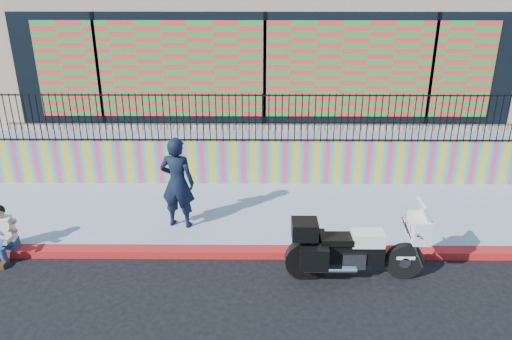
{
  "coord_description": "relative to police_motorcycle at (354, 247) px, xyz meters",
  "views": [
    {
      "loc": [
        -0.12,
        -8.42,
        5.26
      ],
      "look_at": [
        -0.19,
        1.2,
        1.32
      ],
      "focal_mm": 35.0,
      "sensor_mm": 36.0,
      "label": 1
    }
  ],
  "objects": [
    {
      "name": "ground",
      "position": [
        -1.56,
        0.71,
        -0.64
      ],
      "size": [
        90.0,
        90.0,
        0.0
      ],
      "primitive_type": "plane",
      "color": "black",
      "rests_on": "ground"
    },
    {
      "name": "red_curb",
      "position": [
        -1.56,
        0.71,
        -0.56
      ],
      "size": [
        16.0,
        0.3,
        0.15
      ],
      "primitive_type": "cube",
      "color": "#B10C26",
      "rests_on": "ground"
    },
    {
      "name": "sidewalk",
      "position": [
        -1.56,
        2.36,
        -0.56
      ],
      "size": [
        16.0,
        3.0,
        0.15
      ],
      "primitive_type": "cube",
      "color": "#98A1B6",
      "rests_on": "ground"
    },
    {
      "name": "mural_wall",
      "position": [
        -1.56,
        3.96,
        0.06
      ],
      "size": [
        16.0,
        0.2,
        1.1
      ],
      "primitive_type": "cube",
      "color": "#DE3A69",
      "rests_on": "sidewalk"
    },
    {
      "name": "metal_fence",
      "position": [
        -1.56,
        3.96,
        1.21
      ],
      "size": [
        15.8,
        0.04,
        1.2
      ],
      "primitive_type": null,
      "color": "black",
      "rests_on": "mural_wall"
    },
    {
      "name": "elevated_platform",
      "position": [
        -1.56,
        9.06,
        -0.01
      ],
      "size": [
        16.0,
        10.0,
        1.25
      ],
      "primitive_type": "cube",
      "color": "#98A1B6",
      "rests_on": "ground"
    },
    {
      "name": "storefront_building",
      "position": [
        -1.56,
        8.85,
        2.61
      ],
      "size": [
        14.0,
        8.06,
        4.0
      ],
      "color": "tan",
      "rests_on": "elevated_platform"
    },
    {
      "name": "police_motorcycle",
      "position": [
        0.0,
        0.0,
        0.0
      ],
      "size": [
        2.45,
        0.81,
        1.52
      ],
      "color": "black",
      "rests_on": "ground"
    },
    {
      "name": "police_officer",
      "position": [
        -3.37,
        1.68,
        0.49
      ],
      "size": [
        0.79,
        0.6,
        1.96
      ],
      "primitive_type": "imported",
      "rotation": [
        0.0,
        0.0,
        2.95
      ],
      "color": "black",
      "rests_on": "sidewalk"
    },
    {
      "name": "seated_man",
      "position": [
        -6.61,
        0.55,
        -0.19
      ],
      "size": [
        0.54,
        0.71,
        1.06
      ],
      "color": "navy",
      "rests_on": "ground"
    }
  ]
}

